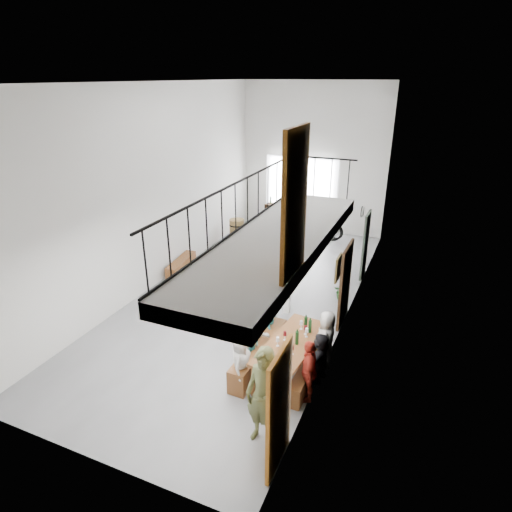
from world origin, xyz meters
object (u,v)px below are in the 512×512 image
at_px(tasting_table, 292,346).
at_px(serving_counter, 287,218).
at_px(oak_barrel, 237,230).
at_px(host_standing, 264,398).
at_px(bench_inner, 259,354).
at_px(bicycle_near, 323,224).
at_px(side_bench, 181,266).

distance_m(tasting_table, serving_counter, 8.97).
height_order(tasting_table, serving_counter, serving_counter).
bearing_deg(oak_barrel, host_standing, -61.95).
xyz_separation_m(oak_barrel, serving_counter, (1.31, 1.87, 0.08)).
bearing_deg(tasting_table, serving_counter, 116.28).
height_order(tasting_table, bench_inner, tasting_table).
height_order(oak_barrel, bicycle_near, bicycle_near).
bearing_deg(side_bench, oak_barrel, 83.41).
xyz_separation_m(tasting_table, serving_counter, (-3.02, 8.45, -0.23)).
relative_size(side_bench, serving_counter, 0.85).
distance_m(oak_barrel, host_standing, 9.50).
xyz_separation_m(tasting_table, side_bench, (-4.70, 3.37, -0.49)).
bearing_deg(oak_barrel, bicycle_near, 30.98).
xyz_separation_m(oak_barrel, host_standing, (4.46, -8.37, 0.50)).
bearing_deg(side_bench, tasting_table, -35.61).
bearing_deg(oak_barrel, serving_counter, 54.93).
bearing_deg(side_bench, bench_inner, -39.51).
relative_size(oak_barrel, serving_counter, 0.44).
bearing_deg(tasting_table, oak_barrel, 129.96).
relative_size(bench_inner, serving_counter, 1.24).
bearing_deg(serving_counter, tasting_table, -61.98).
relative_size(oak_barrel, bicycle_near, 0.46).
relative_size(host_standing, bicycle_near, 1.03).
height_order(bench_inner, oak_barrel, oak_barrel).
xyz_separation_m(side_bench, serving_counter, (1.68, 5.08, 0.26)).
height_order(serving_counter, bicycle_near, serving_counter).
xyz_separation_m(tasting_table, host_standing, (0.13, -1.79, 0.20)).
distance_m(host_standing, bicycle_near, 10.20).
height_order(bench_inner, side_bench, bench_inner).
distance_m(bench_inner, side_bench, 5.15).
height_order(bench_inner, host_standing, host_standing).
bearing_deg(tasting_table, side_bench, 151.02).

